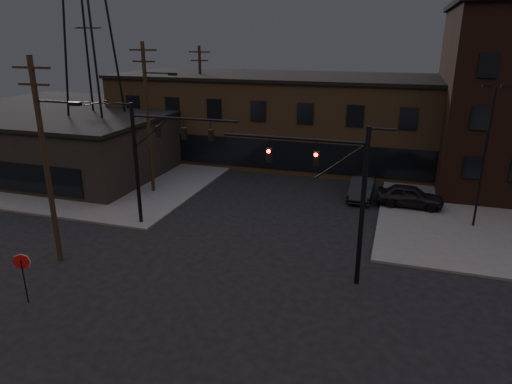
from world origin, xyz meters
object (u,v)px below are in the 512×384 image
traffic_signal_near (340,188)px  parked_car_lot_a (410,196)px  stop_sign (22,267)px  car_crossing (362,188)px  traffic_signal_far (153,152)px  parked_car_lot_b (511,185)px

traffic_signal_near → parked_car_lot_a: traffic_signal_near is taller
stop_sign → parked_car_lot_a: stop_sign is taller
traffic_signal_near → car_crossing: 13.85m
stop_sign → parked_car_lot_a: 25.10m
traffic_signal_far → parked_car_lot_b: 27.33m
traffic_signal_near → parked_car_lot_b: 20.96m
traffic_signal_far → parked_car_lot_b: bearing=30.6°
traffic_signal_near → stop_sign: size_ratio=3.23×
parked_car_lot_b → car_crossing: parked_car_lot_b is taller
traffic_signal_near → stop_sign: (-13.36, -6.49, -3.09)m
traffic_signal_near → parked_car_lot_a: bearing=73.0°
traffic_signal_near → stop_sign: traffic_signal_near is taller
parked_car_lot_a → parked_car_lot_b: 9.22m
stop_sign → car_crossing: stop_sign is taller
stop_sign → car_crossing: 23.90m
traffic_signal_far → parked_car_lot_b: traffic_signal_far is taller
parked_car_lot_a → parked_car_lot_b: (7.54, 5.31, -0.04)m
traffic_signal_near → parked_car_lot_a: 13.12m
traffic_signal_far → stop_sign: traffic_signal_far is taller
parked_car_lot_b → car_crossing: size_ratio=1.06×
traffic_signal_near → traffic_signal_far: (-12.07, 3.50, 0.08)m
parked_car_lot_a → stop_sign: bearing=139.5°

